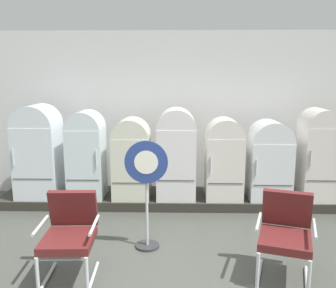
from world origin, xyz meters
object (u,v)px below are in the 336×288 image
at_px(refrigerator_0, 38,148).
at_px(armchair_right, 286,231).
at_px(refrigerator_4, 224,156).
at_px(refrigerator_5, 269,158).
at_px(refrigerator_1, 86,152).
at_px(sign_stand, 147,192).
at_px(refrigerator_2, 131,156).
at_px(refrigerator_6, 318,151).
at_px(armchair_left, 70,231).
at_px(refrigerator_3, 176,151).

bearing_deg(refrigerator_0, armchair_right, -31.69).
height_order(refrigerator_0, refrigerator_4, refrigerator_0).
height_order(refrigerator_0, refrigerator_5, refrigerator_0).
distance_m(refrigerator_1, refrigerator_5, 3.15).
distance_m(refrigerator_1, sign_stand, 1.98).
height_order(refrigerator_2, refrigerator_6, refrigerator_6).
bearing_deg(armchair_left, refrigerator_1, 98.83).
xyz_separation_m(refrigerator_2, refrigerator_3, (0.77, 0.03, 0.09)).
distance_m(refrigerator_0, refrigerator_1, 0.85).
bearing_deg(refrigerator_6, refrigerator_2, -179.89).
xyz_separation_m(refrigerator_2, refrigerator_5, (2.37, 0.02, -0.03)).
bearing_deg(refrigerator_3, refrigerator_5, -0.25).
xyz_separation_m(refrigerator_6, sign_stand, (-2.79, -1.59, -0.20)).
relative_size(refrigerator_3, armchair_left, 1.61).
bearing_deg(refrigerator_3, armchair_left, -117.48).
height_order(refrigerator_0, armchair_right, refrigerator_0).
height_order(refrigerator_3, refrigerator_6, refrigerator_6).
relative_size(refrigerator_4, refrigerator_5, 1.03).
bearing_deg(refrigerator_4, refrigerator_2, 179.56).
bearing_deg(refrigerator_1, refrigerator_5, 0.46).
distance_m(refrigerator_1, armchair_left, 2.34).
bearing_deg(refrigerator_0, armchair_left, -62.57).
relative_size(refrigerator_1, armchair_left, 1.57).
relative_size(refrigerator_4, armchair_right, 1.45).
bearing_deg(refrigerator_6, sign_stand, -150.33).
bearing_deg(refrigerator_6, refrigerator_4, -179.33).
height_order(refrigerator_4, armchair_left, refrigerator_4).
bearing_deg(refrigerator_0, refrigerator_6, -0.32).
xyz_separation_m(refrigerator_4, refrigerator_6, (1.59, 0.02, 0.09)).
bearing_deg(sign_stand, refrigerator_1, 126.58).
distance_m(refrigerator_0, refrigerator_2, 1.63).
distance_m(refrigerator_2, armchair_left, 2.35).
distance_m(refrigerator_3, armchair_left, 2.64).
bearing_deg(armchair_left, refrigerator_2, 79.36).
distance_m(armchair_left, sign_stand, 1.10).
height_order(refrigerator_5, armchair_right, refrigerator_5).
distance_m(refrigerator_1, armchair_right, 3.60).
bearing_deg(refrigerator_6, armchair_right, -117.59).
bearing_deg(armchair_right, refrigerator_4, 101.00).
distance_m(refrigerator_4, armchair_right, 2.28).
xyz_separation_m(refrigerator_6, armchair_right, (-1.16, -2.23, -0.45)).
height_order(refrigerator_4, sign_stand, refrigerator_4).
bearing_deg(refrigerator_5, sign_stand, -140.94).
bearing_deg(refrigerator_0, refrigerator_3, -0.15).
distance_m(refrigerator_3, sign_stand, 1.67).
xyz_separation_m(armchair_left, sign_stand, (0.82, 0.70, 0.24)).
xyz_separation_m(refrigerator_1, refrigerator_3, (1.55, 0.03, 0.02)).
height_order(refrigerator_4, refrigerator_5, refrigerator_4).
bearing_deg(refrigerator_6, refrigerator_3, 179.50).
height_order(refrigerator_1, refrigerator_3, refrigerator_3).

